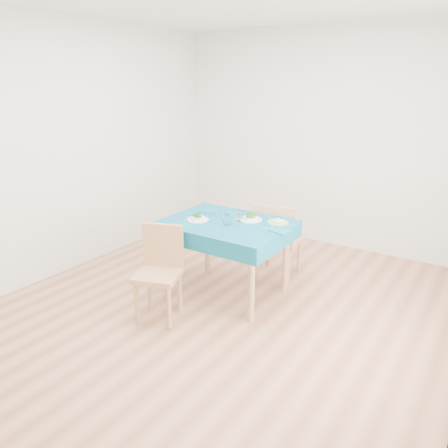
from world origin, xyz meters
The scene contains 16 objects.
room_shell centered at (0.00, 0.00, 1.35)m, with size 4.02×4.52×2.73m.
table centered at (-0.17, 0.30, 0.38)m, with size 1.17×0.89×0.76m, color #094B63.
chair_near centered at (-0.40, -0.46, 0.47)m, with size 0.37×0.41×0.93m, color #A6754E.
chair_far centered at (0.07, 0.96, 0.56)m, with size 0.45×0.49×1.12m, color #A6754E.
bowl_near centered at (-0.43, 0.19, 0.79)m, with size 0.21×0.21×0.06m, color white, non-canonical shape.
bowl_far centered at (0.00, 0.48, 0.79)m, with size 0.22×0.22×0.07m, color white, non-canonical shape.
fork_near centered at (-0.56, 0.19, 0.76)m, with size 0.02×0.18×0.00m, color silver.
knife_near centered at (-0.35, 0.23, 0.76)m, with size 0.02×0.23×0.00m, color silver.
fork_far centered at (-0.12, 0.42, 0.76)m, with size 0.02×0.17×0.00m, color silver.
knife_far centered at (0.25, 0.37, 0.76)m, with size 0.01×0.19×0.00m, color silver.
napkin_near centered at (-0.51, 0.49, 0.76)m, with size 0.19×0.13×0.01m, color #0D556D.
napkin_far centered at (0.39, 0.33, 0.76)m, with size 0.18×0.13×0.01m, color #0D556D.
tumbler_center centered at (-0.09, 0.40, 0.80)m, with size 0.06×0.06×0.08m, color white.
tumbler_side centered at (-0.12, 0.23, 0.81)m, with size 0.08×0.08×0.10m, color white.
side_plate centered at (0.26, 0.55, 0.76)m, with size 0.20×0.20×0.01m, color #9AC560.
bread_slice centered at (0.26, 0.55, 0.78)m, with size 0.11×0.11×0.02m, color beige.
Camera 1 is at (2.03, -3.05, 2.06)m, focal length 35.00 mm.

